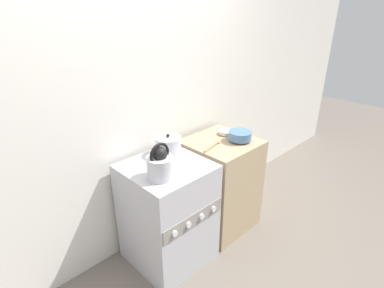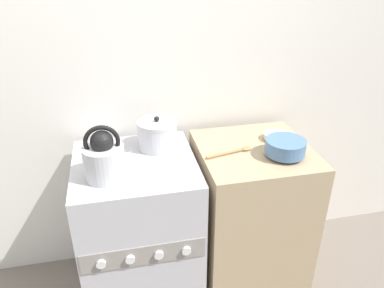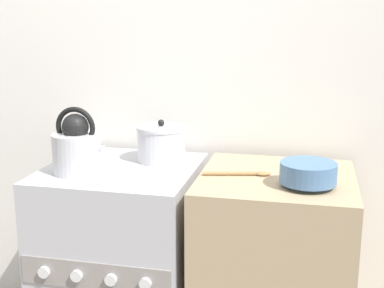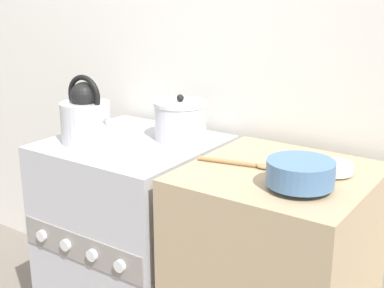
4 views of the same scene
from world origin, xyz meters
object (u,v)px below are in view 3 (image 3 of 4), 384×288
(kettle, at_px, (77,147))
(cooking_pot, at_px, (161,143))
(stove, at_px, (124,266))
(enamel_bowl, at_px, (308,173))
(small_ceramic_bowl, at_px, (317,168))

(kettle, relative_size, cooking_pot, 1.27)
(stove, height_order, kettle, kettle)
(kettle, bearing_deg, enamel_bowl, -0.41)
(stove, relative_size, small_ceramic_bowl, 6.61)
(kettle, height_order, small_ceramic_bowl, kettle)
(kettle, bearing_deg, stove, 38.31)
(cooking_pot, relative_size, enamel_bowl, 1.03)
(cooking_pot, relative_size, small_ceramic_bowl, 1.57)
(stove, height_order, enamel_bowl, enamel_bowl)
(cooking_pot, distance_m, enamel_bowl, 0.66)
(cooking_pot, xyz_separation_m, enamel_bowl, (0.61, -0.25, -0.02))
(small_ceramic_bowl, bearing_deg, enamel_bowl, -99.90)
(cooking_pot, xyz_separation_m, small_ceramic_bowl, (0.64, -0.06, -0.05))
(cooking_pot, bearing_deg, enamel_bowl, -21.99)
(stove, distance_m, cooking_pot, 0.55)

